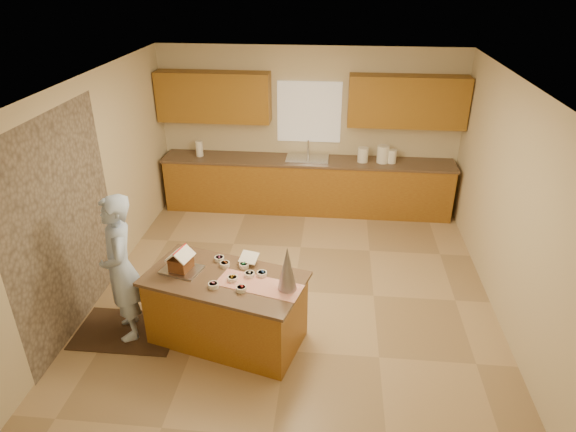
% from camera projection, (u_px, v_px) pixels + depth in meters
% --- Properties ---
extents(floor, '(5.50, 5.50, 0.00)m').
position_uv_depth(floor, '(294.00, 291.00, 6.55)').
color(floor, tan).
rests_on(floor, ground).
extents(ceiling, '(5.50, 5.50, 0.00)m').
position_uv_depth(ceiling, '(295.00, 83.00, 5.32)').
color(ceiling, silver).
rests_on(ceiling, floor).
extents(wall_back, '(5.50, 5.50, 0.00)m').
position_uv_depth(wall_back, '(309.00, 129.00, 8.37)').
color(wall_back, beige).
rests_on(wall_back, floor).
extents(wall_front, '(5.50, 5.50, 0.00)m').
position_uv_depth(wall_front, '(261.00, 362.00, 3.49)').
color(wall_front, beige).
rests_on(wall_front, floor).
extents(wall_left, '(5.50, 5.50, 0.00)m').
position_uv_depth(wall_left, '(93.00, 189.00, 6.15)').
color(wall_left, beige).
rests_on(wall_left, floor).
extents(wall_right, '(5.50, 5.50, 0.00)m').
position_uv_depth(wall_right, '(512.00, 207.00, 5.71)').
color(wall_right, beige).
rests_on(wall_right, floor).
extents(stone_accent, '(0.00, 2.50, 2.50)m').
position_uv_depth(stone_accent, '(64.00, 227.00, 5.49)').
color(stone_accent, gray).
rests_on(stone_accent, wall_left).
extents(window_curtain, '(1.05, 0.03, 1.00)m').
position_uv_depth(window_curtain, '(309.00, 112.00, 8.21)').
color(window_curtain, white).
rests_on(window_curtain, wall_back).
extents(back_counter_base, '(4.80, 0.60, 0.88)m').
position_uv_depth(back_counter_base, '(307.00, 186.00, 8.52)').
color(back_counter_base, '#8F621D').
rests_on(back_counter_base, floor).
extents(back_counter_top, '(4.85, 0.63, 0.04)m').
position_uv_depth(back_counter_top, '(307.00, 161.00, 8.31)').
color(back_counter_top, brown).
rests_on(back_counter_top, back_counter_base).
extents(upper_cabinet_left, '(1.85, 0.35, 0.80)m').
position_uv_depth(upper_cabinet_left, '(214.00, 97.00, 8.10)').
color(upper_cabinet_left, olive).
rests_on(upper_cabinet_left, wall_back).
extents(upper_cabinet_right, '(1.85, 0.35, 0.80)m').
position_uv_depth(upper_cabinet_right, '(407.00, 102.00, 7.83)').
color(upper_cabinet_right, olive).
rests_on(upper_cabinet_right, wall_back).
extents(sink, '(0.70, 0.45, 0.12)m').
position_uv_depth(sink, '(307.00, 161.00, 8.32)').
color(sink, silver).
rests_on(sink, back_counter_top).
extents(faucet, '(0.03, 0.03, 0.28)m').
position_uv_depth(faucet, '(308.00, 148.00, 8.40)').
color(faucet, silver).
rests_on(faucet, back_counter_top).
extents(island_base, '(1.79, 1.21, 0.80)m').
position_uv_depth(island_base, '(227.00, 310.00, 5.55)').
color(island_base, '#8F621D').
rests_on(island_base, floor).
extents(island_top, '(1.87, 1.30, 0.04)m').
position_uv_depth(island_top, '(224.00, 279.00, 5.36)').
color(island_top, brown).
rests_on(island_top, island_base).
extents(table_runner, '(0.96, 0.55, 0.01)m').
position_uv_depth(table_runner, '(259.00, 285.00, 5.22)').
color(table_runner, red).
rests_on(table_runner, island_top).
extents(baking_tray, '(0.48, 0.41, 0.02)m').
position_uv_depth(baking_tray, '(182.00, 270.00, 5.47)').
color(baking_tray, silver).
rests_on(baking_tray, island_top).
extents(cookbook, '(0.23, 0.20, 0.09)m').
position_uv_depth(cookbook, '(249.00, 257.00, 5.56)').
color(cookbook, white).
rests_on(cookbook, island_top).
extents(tinsel_tree, '(0.24, 0.24, 0.50)m').
position_uv_depth(tinsel_tree, '(287.00, 268.00, 5.05)').
color(tinsel_tree, '#A1A0AB').
rests_on(tinsel_tree, island_top).
extents(rug, '(1.17, 0.76, 0.01)m').
position_uv_depth(rug, '(128.00, 331.00, 5.83)').
color(rug, black).
rests_on(rug, floor).
extents(boy, '(0.64, 0.74, 1.72)m').
position_uv_depth(boy, '(121.00, 268.00, 5.43)').
color(boy, '#AFCBF9').
rests_on(boy, rug).
extents(canister_a, '(0.17, 0.17, 0.24)m').
position_uv_depth(canister_a, '(363.00, 155.00, 8.17)').
color(canister_a, white).
rests_on(canister_a, back_counter_top).
extents(canister_b, '(0.20, 0.20, 0.28)m').
position_uv_depth(canister_b, '(383.00, 154.00, 8.13)').
color(canister_b, white).
rests_on(canister_b, back_counter_top).
extents(canister_c, '(0.15, 0.15, 0.22)m').
position_uv_depth(canister_c, '(392.00, 156.00, 8.13)').
color(canister_c, white).
rests_on(canister_c, back_counter_top).
extents(paper_towel, '(0.12, 0.12, 0.26)m').
position_uv_depth(paper_towel, '(199.00, 149.00, 8.40)').
color(paper_towel, white).
rests_on(paper_towel, back_counter_top).
extents(gingerbread_house, '(0.31, 0.31, 0.26)m').
position_uv_depth(gingerbread_house, '(181.00, 261.00, 5.42)').
color(gingerbread_house, brown).
rests_on(gingerbread_house, baking_tray).
extents(candy_bowls, '(0.63, 0.66, 0.05)m').
position_uv_depth(candy_bowls, '(236.00, 273.00, 5.37)').
color(candy_bowls, pink).
rests_on(candy_bowls, island_top).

